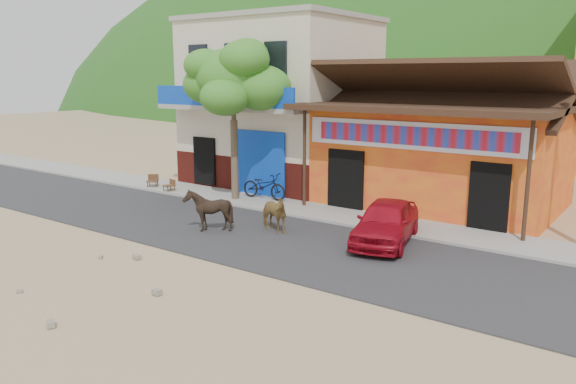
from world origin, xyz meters
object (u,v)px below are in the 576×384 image
(cow_dark, at_px, (208,210))
(cow_tan, at_px, (272,213))
(tree, at_px, (234,120))
(scooter, at_px, (264,186))
(cafe_chair_right, at_px, (152,176))
(cafe_chair_left, at_px, (169,181))
(red_car, at_px, (386,222))

(cow_dark, bearing_deg, cow_tan, 127.85)
(tree, bearing_deg, scooter, 31.88)
(cow_dark, xyz_separation_m, scooter, (-1.21, 4.33, -0.07))
(tree, distance_m, cafe_chair_right, 5.08)
(cow_dark, distance_m, scooter, 4.49)
(cow_dark, xyz_separation_m, cafe_chair_right, (-6.56, 3.44, -0.11))
(cow_tan, relative_size, scooter, 0.71)
(cafe_chair_right, bearing_deg, cow_dark, -65.10)
(cow_dark, bearing_deg, tree, -146.18)
(cafe_chair_left, bearing_deg, tree, 20.77)
(cow_tan, bearing_deg, tree, 72.91)
(tree, height_order, cafe_chair_left, tree)
(tree, xyz_separation_m, cafe_chair_right, (-4.40, -0.29, -2.53))
(scooter, bearing_deg, red_car, -112.86)
(cow_dark, bearing_deg, scooter, -160.64)
(cow_tan, distance_m, scooter, 4.30)
(cow_tan, height_order, red_car, red_car)
(cafe_chair_left, xyz_separation_m, cafe_chair_right, (-1.24, 0.21, 0.05))
(tree, relative_size, cafe_chair_left, 7.01)
(scooter, bearing_deg, cafe_chair_left, 101.99)
(tree, relative_size, red_car, 1.64)
(cow_tan, bearing_deg, cow_dark, 141.63)
(cow_dark, xyz_separation_m, cafe_chair_left, (-5.32, 3.23, -0.15))
(tree, height_order, red_car, tree)
(cafe_chair_left, height_order, cafe_chair_right, cafe_chair_right)
(tree, distance_m, cow_tan, 5.25)
(tree, xyz_separation_m, scooter, (0.95, 0.59, -2.49))
(tree, bearing_deg, red_car, -13.07)
(cow_tan, xyz_separation_m, cafe_chair_right, (-8.20, 2.33, -0.03))
(tree, bearing_deg, cafe_chair_right, -176.22)
(cafe_chair_left, relative_size, cafe_chair_right, 0.90)
(red_car, relative_size, scooter, 1.89)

